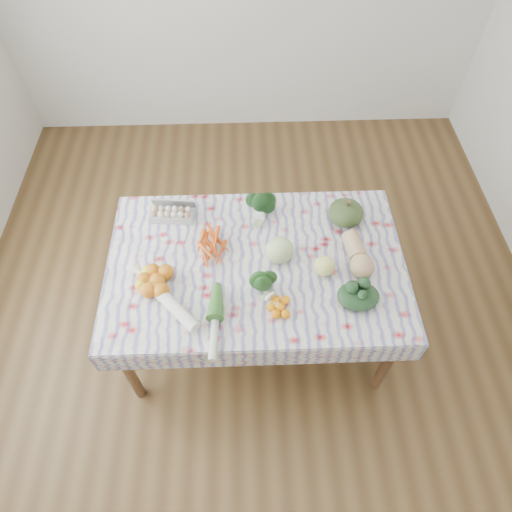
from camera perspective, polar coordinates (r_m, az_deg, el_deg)
ground at (r=3.18m, az=0.00°, el=-8.83°), size 4.50×4.50×0.00m
dining_table at (r=2.60m, az=0.00°, el=-1.86°), size 1.60×1.00×0.75m
tablecloth at (r=2.54m, az=0.00°, el=-0.86°), size 1.66×1.06×0.01m
egg_carton at (r=2.76m, az=-10.48°, el=5.12°), size 0.27×0.13×0.07m
carrot_bunch at (r=2.59m, az=-5.68°, el=1.17°), size 0.27×0.25×0.04m
kale_bunch at (r=2.70m, az=0.76°, el=6.17°), size 0.20×0.19×0.15m
kabocha_squash at (r=2.73m, az=11.17°, el=5.33°), size 0.27×0.27×0.14m
cabbage at (r=2.49m, az=2.97°, el=0.75°), size 0.20×0.20×0.15m
butternut_squash at (r=2.55m, az=12.62°, el=0.28°), size 0.16×0.30×0.13m
orange_cluster at (r=2.47m, az=-12.26°, el=-3.05°), size 0.30×0.30×0.09m
broccoli at (r=2.37m, az=1.16°, el=-4.09°), size 0.20×0.20×0.11m
mandarin_cluster at (r=2.35m, az=3.09°, el=-6.34°), size 0.17×0.17×0.05m
grapefruit at (r=2.48m, az=8.55°, el=-1.24°), size 0.15×0.15×0.11m
spinach_bag at (r=2.41m, az=12.65°, el=-4.89°), size 0.25×0.22×0.10m
daikon at (r=2.40m, az=-10.99°, el=-5.47°), size 0.37×0.39×0.07m
leek at (r=2.32m, az=-5.15°, el=-8.31°), size 0.07×0.41×0.04m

